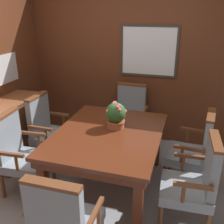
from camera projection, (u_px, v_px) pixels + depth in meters
ground_plane at (93, 192)px, 3.24m from camera, size 14.00×14.00×0.00m
wall_back at (127, 67)px, 4.27m from camera, size 7.20×0.08×2.45m
dining_table at (108, 139)px, 3.13m from camera, size 1.23×1.55×0.76m
chair_left_far at (48, 128)px, 3.74m from camera, size 0.52×0.55×1.00m
chair_left_near at (20, 152)px, 3.13m from camera, size 0.54×0.57×1.00m
chair_head_far at (129, 115)px, 4.21m from camera, size 0.56×0.53×1.00m
chair_head_near at (64, 222)px, 2.11m from camera, size 0.55×0.52×1.00m
chair_right_near at (195, 181)px, 2.61m from camera, size 0.54×0.57×1.00m
chair_right_far at (195, 148)px, 3.20m from camera, size 0.55×0.58×1.00m
potted_plant at (116, 115)px, 3.16m from camera, size 0.25×0.27×0.33m
sideboard_cabinet at (14, 130)px, 3.83m from camera, size 0.48×1.00×0.91m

